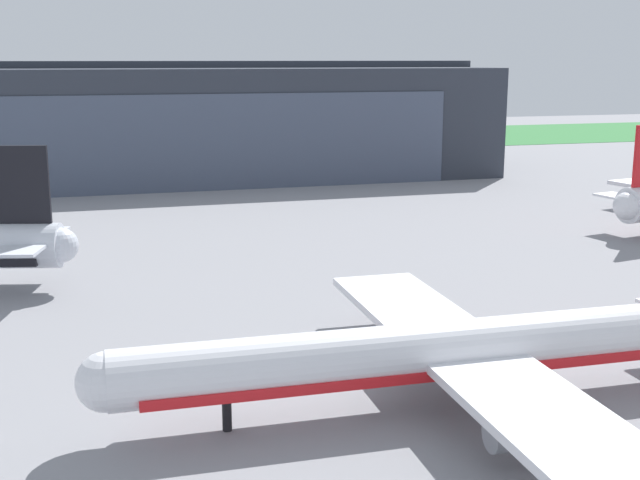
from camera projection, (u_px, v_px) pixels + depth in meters
The scene contains 4 objects.
ground_plane at pixel (283, 352), 61.38m from camera, with size 440.00×440.00×0.00m, color gray.
grass_field_strip at pixel (139, 144), 207.98m from camera, with size 440.00×56.00×0.08m, color #36783D.
maintenance_hangar at pixel (201, 121), 152.93m from camera, with size 103.61×40.51×20.75m.
airliner_near_right at pixel (456, 350), 51.33m from camera, with size 44.91×37.46×11.57m.
Camera 1 is at (-13.22, -56.70, 21.33)m, focal length 46.53 mm.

